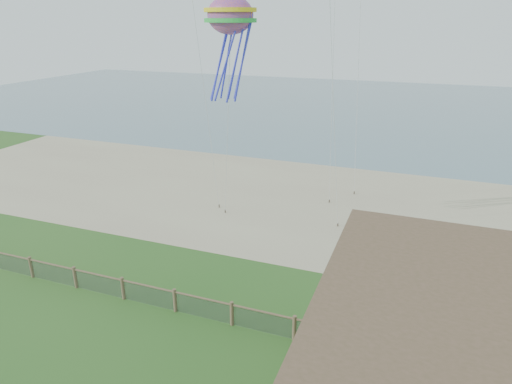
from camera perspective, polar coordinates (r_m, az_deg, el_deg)
sand_beach at (r=35.60m, az=7.27°, el=-1.43°), size 72.00×20.00×0.02m
ocean at (r=77.69m, az=15.14°, el=10.18°), size 160.00×68.00×0.02m
chainlink_fence at (r=21.89m, az=-3.03°, el=-15.08°), size 36.20×0.20×1.25m
octopus_kite at (r=27.43m, az=-3.18°, el=17.77°), size 3.38×2.60×6.40m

